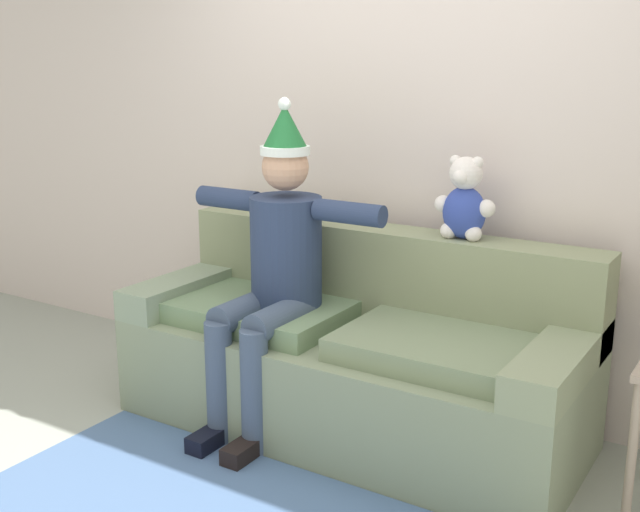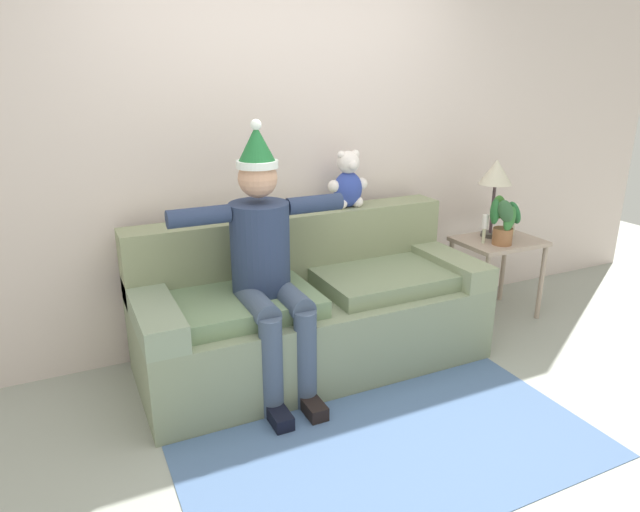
# 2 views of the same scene
# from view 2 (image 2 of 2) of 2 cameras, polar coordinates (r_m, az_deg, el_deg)

# --- Properties ---
(ground_plane) EXTENTS (10.00, 10.00, 0.00)m
(ground_plane) POSITION_cam_2_polar(r_m,az_deg,el_deg) (2.97, 7.79, -19.06)
(ground_plane) COLOR #9B9F94
(back_wall) EXTENTS (7.00, 0.10, 2.70)m
(back_wall) POSITION_cam_2_polar(r_m,az_deg,el_deg) (3.77, -4.48, 11.55)
(back_wall) COLOR beige
(back_wall) RESTS_ON ground_plane
(couch) EXTENTS (2.16, 0.89, 0.92)m
(couch) POSITION_cam_2_polar(r_m,az_deg,el_deg) (3.57, -1.04, -5.41)
(couch) COLOR gray
(couch) RESTS_ON ground_plane
(person_seated) EXTENTS (1.02, 0.77, 1.55)m
(person_seated) POSITION_cam_2_polar(r_m,az_deg,el_deg) (3.14, -5.51, -0.29)
(person_seated) COLOR navy
(person_seated) RESTS_ON ground_plane
(teddy_bear) EXTENTS (0.29, 0.17, 0.38)m
(teddy_bear) POSITION_cam_2_polar(r_m,az_deg,el_deg) (3.75, 2.89, 7.57)
(teddy_bear) COLOR #3145A2
(teddy_bear) RESTS_ON couch
(side_table) EXTENTS (0.60, 0.46, 0.61)m
(side_table) POSITION_cam_2_polar(r_m,az_deg,el_deg) (4.37, 17.69, 0.43)
(side_table) COLOR tan
(side_table) RESTS_ON ground_plane
(table_lamp) EXTENTS (0.24, 0.24, 0.58)m
(table_lamp) POSITION_cam_2_polar(r_m,az_deg,el_deg) (4.30, 17.52, 7.80)
(table_lamp) COLOR #45443D
(table_lamp) RESTS_ON side_table
(potted_plant) EXTENTS (0.30, 0.26, 0.37)m
(potted_plant) POSITION_cam_2_polar(r_m,az_deg,el_deg) (4.18, 18.28, 3.55)
(potted_plant) COLOR #955F3B
(potted_plant) RESTS_ON side_table
(candle_tall) EXTENTS (0.04, 0.04, 0.21)m
(candle_tall) POSITION_cam_2_polar(r_m,az_deg,el_deg) (4.18, 16.48, 3.05)
(candle_tall) COLOR beige
(candle_tall) RESTS_ON side_table
(candle_short) EXTENTS (0.04, 0.04, 0.24)m
(candle_short) POSITION_cam_2_polar(r_m,az_deg,el_deg) (4.45, 19.25, 3.96)
(candle_short) COLOR beige
(candle_short) RESTS_ON side_table
(area_rug) EXTENTS (2.10, 1.09, 0.01)m
(area_rug) POSITION_cam_2_polar(r_m,az_deg,el_deg) (2.96, 7.96, -19.15)
(area_rug) COLOR #4B6893
(area_rug) RESTS_ON ground_plane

